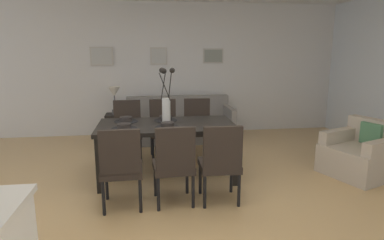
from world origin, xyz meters
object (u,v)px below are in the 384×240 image
object	(u,v)px
dining_chair_far_left	(174,161)
dining_chair_far_right	(164,126)
dining_chair_near_left	(121,164)
centerpiece_vase	(166,103)
framed_picture_center	(159,56)
armchair	(361,155)
framed_picture_left	(102,56)
bowl_far_right	(166,118)
dining_chair_near_right	(128,127)
dining_chair_mid_left	(221,160)
framed_picture_right	(213,56)
side_table	(116,128)
dining_table	(167,129)
bowl_near_left	(124,126)
bowl_far_left	(167,124)
sofa	(179,125)
dining_chair_mid_right	(198,125)
table_lamp	(114,94)
bowl_near_right	(126,119)

from	to	relation	value
dining_chair_far_left	dining_chair_far_right	bearing A→B (deg)	90.96
dining_chair_near_left	dining_chair_far_right	bearing A→B (deg)	72.98
centerpiece_vase	framed_picture_center	bearing A→B (deg)	90.02
armchair	framed_picture_left	distance (m)	4.79
dining_chair_far_right	bowl_far_right	size ratio (longest dim) A/B	5.41
dining_chair_near_right	dining_chair_mid_left	distance (m)	2.05
armchair	framed_picture_right	size ratio (longest dim) A/B	2.53
side_table	framed_picture_right	size ratio (longest dim) A/B	1.27
dining_chair_near_left	dining_table	bearing A→B (deg)	58.49
bowl_near_left	bowl_far_left	xyz separation A→B (m)	(0.54, 0.00, 0.00)
bowl_near_left	side_table	size ratio (longest dim) A/B	0.33
armchair	bowl_far_left	bearing A→B (deg)	178.69
dining_chair_far_left	sofa	xyz separation A→B (m)	(0.32, 2.75, -0.23)
dining_chair_mid_right	framed_picture_left	bearing A→B (deg)	137.31
framed_picture_center	armchair	bearing A→B (deg)	-45.23
bowl_far_left	dining_chair_mid_left	bearing A→B (deg)	-50.60
dining_chair_near_left	dining_chair_far_right	xyz separation A→B (m)	(0.54, 1.76, 0.00)
dining_chair_near_right	armchair	size ratio (longest dim) A/B	0.89
bowl_far_left	table_lamp	xyz separation A→B (m)	(-0.84, 2.13, 0.11)
dining_chair_near_left	bowl_far_left	size ratio (longest dim) A/B	5.41
bowl_near_left	framed_picture_left	xyz separation A→B (m)	(-0.56, 2.62, 0.79)
dining_chair_mid_left	side_table	bearing A→B (deg)	116.46
dining_chair_mid_left	armchair	world-z (taller)	dining_chair_mid_left
bowl_far_left	armchair	size ratio (longest dim) A/B	0.16
table_lamp	bowl_near_left	bearing A→B (deg)	-81.86
bowl_near_right	framed_picture_right	world-z (taller)	framed_picture_right
dining_chair_mid_right	centerpiece_vase	distance (m)	1.16
dining_chair_far_right	dining_chair_mid_right	distance (m)	0.55
sofa	armchair	bearing A→B (deg)	-43.26
dining_table	bowl_near_left	bearing A→B (deg)	-158.65
armchair	bowl_near_right	bearing A→B (deg)	171.41
dining_chair_near_left	dining_chair_mid_left	size ratio (longest dim) A/B	1.00
dining_chair_mid_right	framed_picture_center	bearing A→B (deg)	109.99
dining_chair_near_left	dining_chair_mid_right	bearing A→B (deg)	58.27
dining_chair_near_left	bowl_near_right	size ratio (longest dim) A/B	5.41
sofa	armchair	distance (m)	3.17
dining_chair_near_left	dining_chair_near_right	size ratio (longest dim) A/B	1.00
bowl_far_left	framed_picture_left	world-z (taller)	framed_picture_left
bowl_near_right	side_table	distance (m)	1.81
sofa	framed_picture_left	size ratio (longest dim) A/B	4.61
dining_chair_far_left	dining_chair_mid_right	size ratio (longest dim) A/B	1.00
dining_chair_far_right	armchair	world-z (taller)	dining_chair_far_right
armchair	framed_picture_right	xyz separation A→B (m)	(-1.56, 2.68, 1.28)
bowl_near_left	framed_picture_left	world-z (taller)	framed_picture_left
dining_table	dining_chair_mid_right	distance (m)	1.06
dining_chair_mid_left	centerpiece_vase	size ratio (longest dim) A/B	1.25
dining_chair_mid_right	framed_picture_right	distance (m)	1.93
bowl_near_right	dining_table	bearing A→B (deg)	-21.35
armchair	dining_chair_far_left	bearing A→B (deg)	-167.56
bowl_far_right	bowl_far_left	bearing A→B (deg)	-90.00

